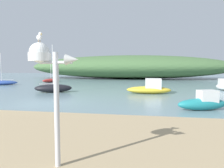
# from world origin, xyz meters

# --- Properties ---
(ground_plane) EXTENTS (120.00, 120.00, 0.00)m
(ground_plane) POSITION_xyz_m (0.00, 0.00, 0.00)
(ground_plane) COLOR gray
(distant_hill) EXTENTS (42.09, 12.20, 4.78)m
(distant_hill) POSITION_xyz_m (2.80, 30.25, 2.39)
(distant_hill) COLOR #476B3D
(distant_hill) RESTS_ON ground
(mast_structure) EXTENTS (1.16, 0.50, 2.83)m
(mast_structure) POSITION_xyz_m (4.65, -8.91, 2.52)
(mast_structure) COLOR silver
(mast_structure) RESTS_ON beach_sand
(seagull_on_radar) EXTENTS (0.26, 0.24, 0.21)m
(seagull_on_radar) POSITION_xyz_m (4.52, -8.92, 3.16)
(seagull_on_radar) COLOR orange
(seagull_on_radar) RESTS_ON mast_structure
(motorboat_mid_channel) EXTENTS (4.09, 1.54, 1.40)m
(motorboat_mid_channel) POSITION_xyz_m (7.05, 6.30, 0.50)
(motorboat_mid_channel) COLOR gold
(motorboat_mid_channel) RESTS_ON ground
(motorboat_far_right) EXTENTS (0.96, 2.55, 1.21)m
(motorboat_far_right) POSITION_xyz_m (14.65, 10.79, 0.44)
(motorboat_far_right) COLOR white
(motorboat_far_right) RESTS_ON ground
(sailboat_by_sandbar) EXTENTS (4.27, 2.57, 4.30)m
(sailboat_by_sandbar) POSITION_xyz_m (-12.73, 12.17, 0.31)
(sailboat_by_sandbar) COLOR #2D4C9E
(sailboat_by_sandbar) RESTS_ON ground
(sailboat_far_left) EXTENTS (2.38, 3.54, 3.09)m
(sailboat_far_left) POSITION_xyz_m (-8.37, 17.94, 0.29)
(sailboat_far_left) COLOR #B72D28
(sailboat_far_left) RESTS_ON ground
(motorboat_off_point) EXTENTS (3.07, 1.72, 1.14)m
(motorboat_off_point) POSITION_xyz_m (10.04, -0.64, 0.44)
(motorboat_off_point) COLOR teal
(motorboat_off_point) RESTS_ON ground
(sailboat_near_shore) EXTENTS (3.75, 2.34, 4.56)m
(sailboat_near_shore) POSITION_xyz_m (-2.16, 5.67, 0.41)
(sailboat_near_shore) COLOR black
(sailboat_near_shore) RESTS_ON ground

